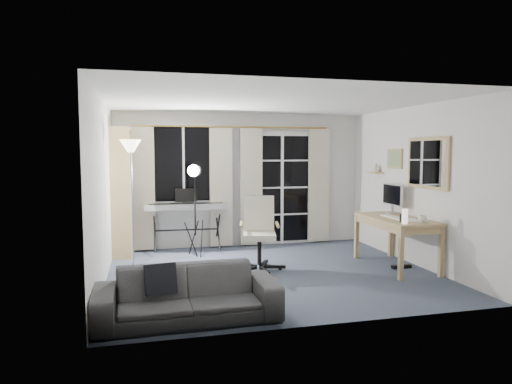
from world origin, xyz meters
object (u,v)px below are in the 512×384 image
bookshelf (120,195)px  desk (396,224)px  mug (422,218)px  studio_light (194,181)px  sofa (187,286)px  keyboard_piano (186,207)px  monitor (392,196)px  office_chair (259,226)px  torchiere_lamp (131,166)px

bookshelf → desk: bearing=-23.8°
desk → mug: (0.10, -0.50, 0.15)m
studio_light → sofa: size_ratio=0.84×
studio_light → desk: studio_light is taller
studio_light → mug: 3.50m
desk → mug: mug is taller
studio_light → sofa: bearing=-80.3°
keyboard_piano → studio_light: studio_light is taller
bookshelf → monitor: size_ratio=3.94×
office_chair → bookshelf: bearing=157.0°
desk → keyboard_piano: bearing=148.2°
desk → sofa: (-3.21, -1.43, -0.29)m
torchiere_lamp → monitor: bearing=-4.1°
sofa → keyboard_piano: bearing=83.9°
mug → bookshelf: bearing=149.5°
keyboard_piano → mug: 3.80m
torchiere_lamp → mug: 4.14m
office_chair → torchiere_lamp: bearing=-176.3°
mug → office_chair: bearing=155.8°
mug → sofa: (-3.31, -0.93, -0.44)m
office_chair → mug: (2.08, -0.93, 0.18)m
torchiere_lamp → bookshelf: bearing=100.6°
bookshelf → mug: bearing=-28.7°
keyboard_piano → monitor: 3.41m
monitor → mug: size_ratio=4.39×
bookshelf → sofa: bearing=-74.7°
mug → desk: bearing=101.3°
keyboard_piano → desk: (2.91, -1.82, -0.12)m
keyboard_piano → office_chair: size_ratio=1.32×
sofa → bookshelf: bearing=102.5°
studio_light → mug: (2.92, -1.88, -0.44)m
monitor → sofa: (-3.40, -1.88, -0.66)m
mug → torchiere_lamp: bearing=162.3°
office_chair → desk: office_chair is taller
torchiere_lamp → desk: (3.79, -0.74, -0.87)m
office_chair → desk: size_ratio=0.77×
studio_light → desk: size_ratio=1.11×
office_chair → desk: 2.03m
bookshelf → torchiere_lamp: 1.31m
keyboard_piano → sofa: 3.28m
monitor → office_chair: bearing=-179.5°
torchiere_lamp → keyboard_piano: (0.87, 1.08, -0.75)m
bookshelf → sofa: (0.80, -3.35, -0.64)m
keyboard_piano → office_chair: 1.67m
torchiere_lamp → sofa: bearing=-75.1°
bookshelf → studio_light: 1.33m
torchiere_lamp → studio_light: 1.19m
bookshelf → mug: bookshelf is taller
keyboard_piano → studio_light: bearing=-75.1°
torchiere_lamp → studio_light: (0.97, 0.65, -0.28)m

